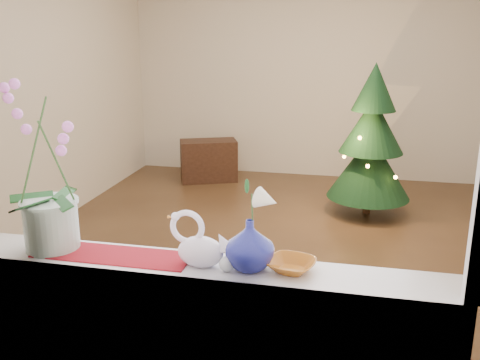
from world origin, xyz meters
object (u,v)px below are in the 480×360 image
(blue_vase, at_px, (250,241))
(amber_dish, at_px, (291,266))
(orchid_pot, at_px, (45,168))
(side_table, at_px, (209,161))
(swan, at_px, (200,240))
(paperweight, at_px, (227,264))
(xmas_tree, at_px, (371,140))

(blue_vase, distance_m, amber_dish, 0.20)
(blue_vase, height_order, amber_dish, blue_vase)
(orchid_pot, xyz_separation_m, amber_dish, (1.08, 0.00, -0.36))
(blue_vase, bearing_deg, side_table, 107.96)
(orchid_pot, height_order, amber_dish, orchid_pot)
(swan, xyz_separation_m, paperweight, (0.12, -0.03, -0.08))
(amber_dish, xyz_separation_m, xmas_tree, (0.38, 3.47, -0.16))
(swan, xyz_separation_m, side_table, (-1.19, 4.33, -0.77))
(orchid_pot, distance_m, swan, 0.75)
(paperweight, distance_m, xmas_tree, 3.60)
(orchid_pot, bearing_deg, xmas_tree, 67.14)
(orchid_pot, relative_size, amber_dish, 4.56)
(orchid_pot, xyz_separation_m, side_table, (-0.49, 4.30, -1.04))
(amber_dish, relative_size, side_table, 0.24)
(blue_vase, height_order, xmas_tree, xmas_tree)
(swan, distance_m, amber_dish, 0.39)
(xmas_tree, bearing_deg, swan, -102.25)
(orchid_pot, bearing_deg, blue_vase, -0.88)
(swan, bearing_deg, xmas_tree, 60.45)
(xmas_tree, height_order, side_table, xmas_tree)
(orchid_pot, height_order, swan, orchid_pot)
(xmas_tree, xyz_separation_m, side_table, (-1.95, 0.83, -0.52))
(blue_vase, relative_size, side_table, 0.35)
(xmas_tree, distance_m, side_table, 2.18)
(paperweight, height_order, amber_dish, paperweight)
(swan, relative_size, side_table, 0.39)
(orchid_pot, distance_m, paperweight, 0.90)
(blue_vase, bearing_deg, orchid_pot, 179.12)
(xmas_tree, bearing_deg, orchid_pot, -112.86)
(side_table, bearing_deg, paperweight, -95.22)
(paperweight, relative_size, amber_dish, 0.39)
(blue_vase, xyz_separation_m, side_table, (-1.40, 4.32, -0.78))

